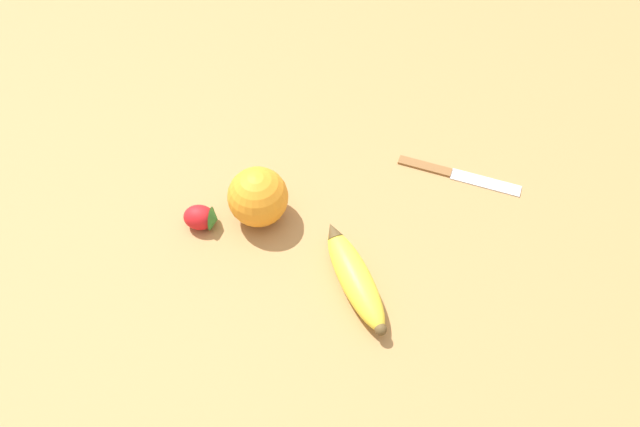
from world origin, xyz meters
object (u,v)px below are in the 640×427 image
banana (355,277)px  strawberry (202,218)px  paring_knife (454,173)px  orange (258,197)px

banana → strawberry: banana is taller
strawberry → banana: bearing=-18.3°
paring_knife → banana: bearing=-19.2°
paring_knife → strawberry: bearing=-55.6°
banana → orange: size_ratio=1.72×
paring_knife → orange: bearing=-55.1°
strawberry → paring_knife: (0.23, -0.32, -0.02)m
orange → strawberry: 0.09m
strawberry → paring_knife: strawberry is taller
banana → paring_knife: 0.26m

